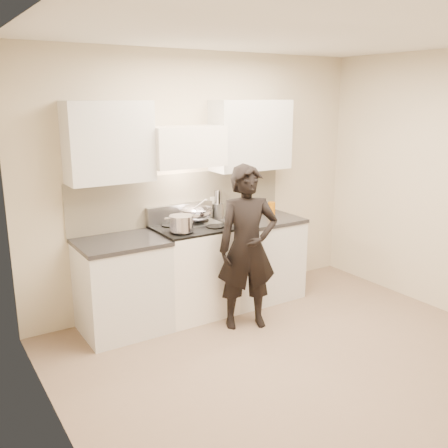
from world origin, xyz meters
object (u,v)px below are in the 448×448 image
Objects in this scene: stove at (193,270)px; person at (247,248)px; wok at (195,213)px; utensil_crock at (218,210)px; counter_right at (257,258)px.

stove is 0.59× the size of person.
utensil_crock is (0.36, 0.12, -0.04)m from wok.
counter_right is at bearing 0.00° from stove.
wok is (0.10, 0.12, 0.58)m from stove.
wok is at bearing -160.71° from utensil_crock.
wok reaches higher than counter_right.
counter_right is 0.57× the size of person.
counter_right is 0.84m from person.
person is (0.30, -0.55, 0.33)m from stove.
utensil_crock is at bearing 28.24° from stove.
utensil_crock is at bearing 146.74° from counter_right.
utensil_crock is (-0.37, 0.25, 0.56)m from counter_right.
stove is at bearing 139.94° from person.
person is at bearing -73.16° from wok.
wok is 0.27× the size of person.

